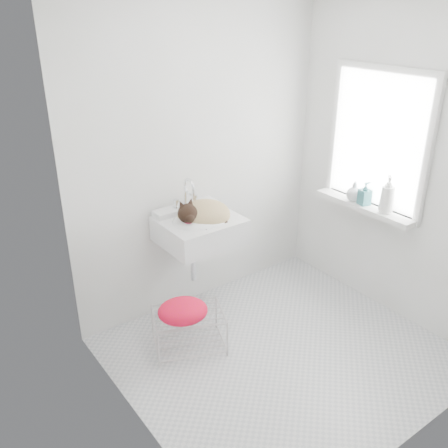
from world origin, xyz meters
TOP-DOWN VIEW (x-y plane):
  - floor at (0.00, 0.00)m, footprint 2.20×2.00m
  - back_wall at (0.00, 1.00)m, footprint 2.20×0.02m
  - right_wall at (1.10, 0.00)m, footprint 0.02×2.00m
  - left_wall at (-1.10, 0.00)m, footprint 0.02×2.00m
  - window_glass at (1.09, 0.20)m, footprint 0.01×0.80m
  - window_frame at (1.07, 0.20)m, footprint 0.04×0.90m
  - windowsill at (1.01, 0.20)m, footprint 0.16×0.88m
  - sink at (-0.20, 0.74)m, footprint 0.57×0.50m
  - faucet at (-0.20, 0.92)m, footprint 0.21×0.15m
  - cat at (-0.18, 0.72)m, footprint 0.46×0.39m
  - wire_rack at (-0.49, 0.46)m, footprint 0.58×0.50m
  - towel at (-0.56, 0.41)m, footprint 0.42×0.37m
  - bottle_a at (1.00, -0.00)m, footprint 0.13×0.13m
  - bottle_b at (1.00, 0.20)m, footprint 0.10×0.10m
  - bottle_c at (1.00, 0.31)m, footprint 0.16×0.16m

SIDE VIEW (x-z plane):
  - floor at x=0.00m, z-range -0.01..0.01m
  - wire_rack at x=-0.49m, z-range 0.00..0.30m
  - towel at x=-0.56m, z-range 0.25..0.39m
  - windowsill at x=1.01m, z-range 0.81..0.85m
  - sink at x=-0.20m, z-range 0.74..0.96m
  - bottle_a at x=1.00m, z-range 0.73..0.97m
  - bottle_b at x=1.00m, z-range 0.76..0.94m
  - bottle_c at x=1.00m, z-range 0.77..0.93m
  - cat at x=-0.18m, z-range 0.76..1.02m
  - faucet at x=-0.20m, z-range 0.89..1.09m
  - back_wall at x=0.00m, z-range 0.00..2.50m
  - right_wall at x=1.10m, z-range 0.00..2.50m
  - left_wall at x=-1.10m, z-range 0.00..2.50m
  - window_glass at x=1.09m, z-range 0.85..1.85m
  - window_frame at x=1.07m, z-range 0.80..1.90m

